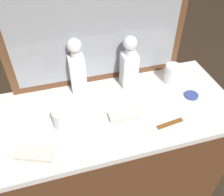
{
  "coord_description": "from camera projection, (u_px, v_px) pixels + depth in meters",
  "views": [
    {
      "loc": [
        -0.23,
        -0.8,
        1.73
      ],
      "look_at": [
        0.0,
        0.0,
        0.97
      ],
      "focal_mm": 39.29,
      "sensor_mm": 36.0,
      "label": 1
    }
  ],
  "objects": [
    {
      "name": "crystal_tumbler_far_right",
      "position": [
        63.0,
        119.0,
        1.08
      ],
      "size": [
        0.09,
        0.09,
        0.09
      ],
      "color": "white",
      "rests_on": "dresser"
    },
    {
      "name": "crystal_decanter_center",
      "position": [
        129.0,
        66.0,
        1.25
      ],
      "size": [
        0.08,
        0.08,
        0.28
      ],
      "color": "white",
      "rests_on": "dresser"
    },
    {
      "name": "porcelain_dish",
      "position": [
        191.0,
        95.0,
        1.25
      ],
      "size": [
        0.07,
        0.07,
        0.01
      ],
      "color": "#33478C",
      "rests_on": "dresser"
    },
    {
      "name": "crystal_tumbler_front",
      "position": [
        172.0,
        74.0,
        1.32
      ],
      "size": [
        0.08,
        0.08,
        0.1
      ],
      "color": "white",
      "rests_on": "dresser"
    },
    {
      "name": "dresser",
      "position": [
        112.0,
        162.0,
        1.48
      ],
      "size": [
        1.22,
        0.54,
        0.89
      ],
      "color": "brown",
      "rests_on": "ground_plane"
    },
    {
      "name": "tortoiseshell_comb",
      "position": [
        170.0,
        124.0,
        1.12
      ],
      "size": [
        0.13,
        0.04,
        0.01
      ],
      "color": "brown",
      "rests_on": "dresser"
    },
    {
      "name": "dresser_mirror",
      "position": [
        96.0,
        10.0,
        1.1
      ],
      "size": [
        0.92,
        0.03,
        0.79
      ],
      "color": "brown",
      "rests_on": "dresser"
    },
    {
      "name": "ground_plane",
      "position": [
        112.0,
        196.0,
        1.79
      ],
      "size": [
        6.0,
        6.0,
        0.0
      ],
      "primitive_type": "plane",
      "color": "#2D2319"
    },
    {
      "name": "crystal_decanter_front",
      "position": [
        77.0,
        71.0,
        1.22
      ],
      "size": [
        0.08,
        0.08,
        0.3
      ],
      "color": "white",
      "rests_on": "dresser"
    },
    {
      "name": "silver_brush_far_left",
      "position": [
        34.0,
        154.0,
        0.98
      ],
      "size": [
        0.17,
        0.12,
        0.02
      ],
      "color": "#B7A88C",
      "rests_on": "dresser"
    },
    {
      "name": "silver_brush_right",
      "position": [
        124.0,
        115.0,
        1.14
      ],
      "size": [
        0.15,
        0.06,
        0.02
      ],
      "color": "#B7A88C",
      "rests_on": "dresser"
    }
  ]
}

